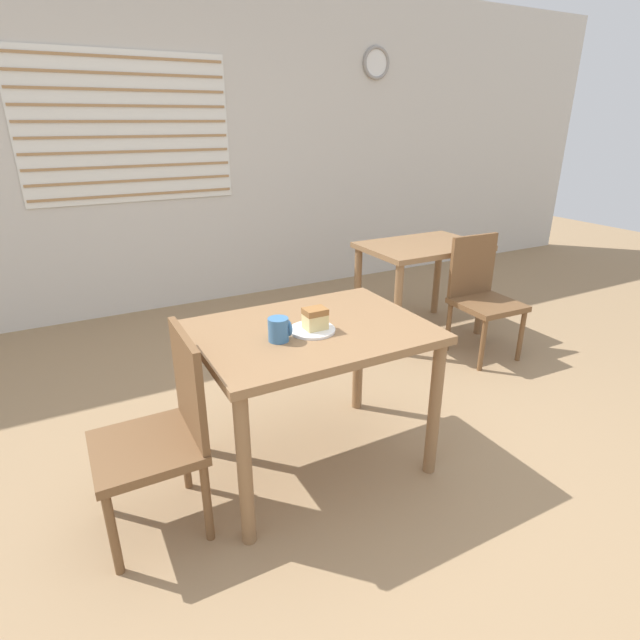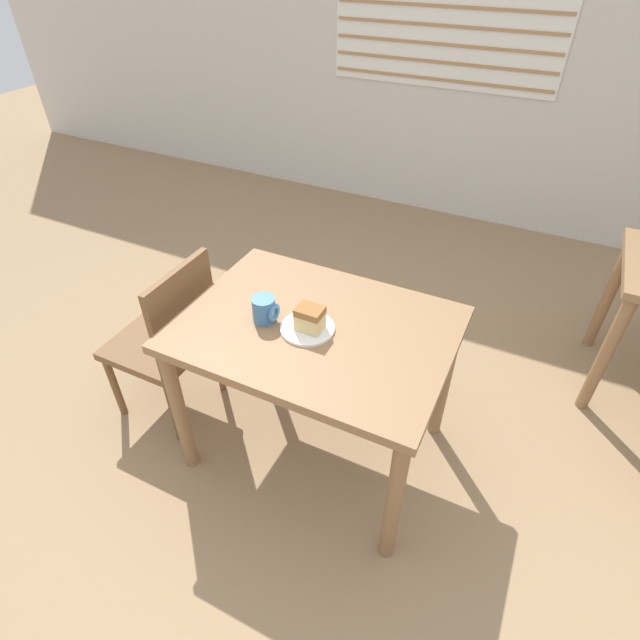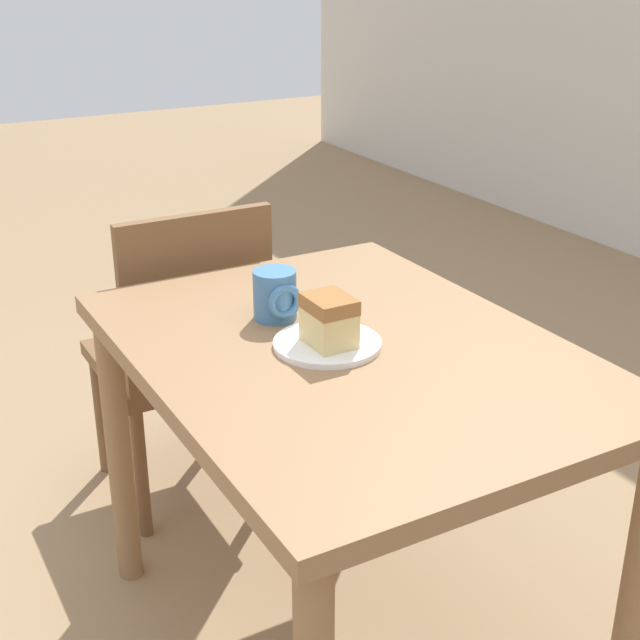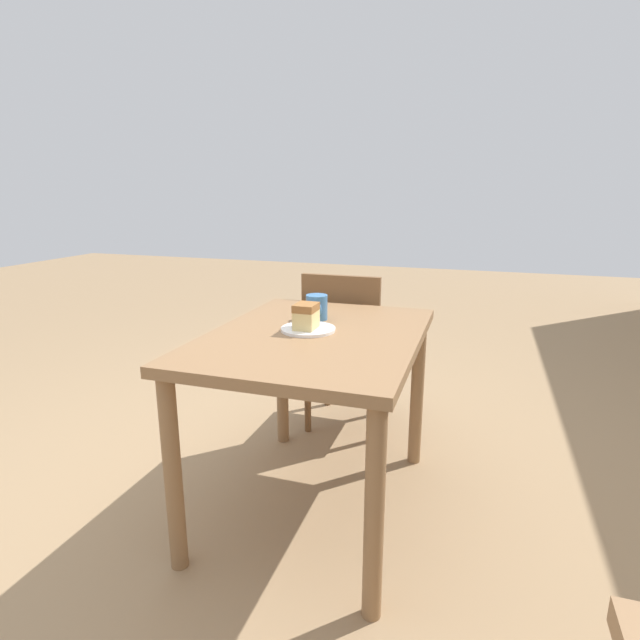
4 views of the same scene
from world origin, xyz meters
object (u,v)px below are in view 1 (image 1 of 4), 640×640
object	(u,v)px
dining_table_near	(312,349)
dining_table_far	(422,260)
chair_near_window	(163,430)
chair_far_corner	(481,294)
cake_slice	(315,318)
plate	(312,330)
coffee_mug	(279,329)

from	to	relation	value
dining_table_near	dining_table_far	distance (m)	1.90
chair_near_window	chair_far_corner	distance (m)	2.51
chair_far_corner	cake_slice	distance (m)	1.84
dining_table_far	chair_near_window	size ratio (longest dim) A/B	1.08
dining_table_near	plate	world-z (taller)	plate
plate	coffee_mug	world-z (taller)	coffee_mug
chair_far_corner	cake_slice	size ratio (longest dim) A/B	8.63
dining_table_near	cake_slice	bearing A→B (deg)	-98.50
plate	chair_far_corner	bearing A→B (deg)	20.02
dining_table_near	plate	bearing A→B (deg)	-118.02
plate	dining_table_far	bearing A→B (deg)	36.13
coffee_mug	plate	bearing A→B (deg)	7.93
dining_table_far	chair_far_corner	world-z (taller)	chair_far_corner
chair_near_window	chair_far_corner	bearing A→B (deg)	105.24
chair_near_window	plate	world-z (taller)	chair_near_window
chair_far_corner	plate	bearing A→B (deg)	-157.72
dining_table_far	coffee_mug	bearing A→B (deg)	-146.12
dining_table_far	chair_near_window	bearing A→B (deg)	-152.59
chair_near_window	cake_slice	distance (m)	0.80
dining_table_far	cake_slice	size ratio (longest dim) A/B	9.28
chair_near_window	chair_far_corner	world-z (taller)	same
dining_table_near	cake_slice	world-z (taller)	cake_slice
plate	coffee_mug	bearing A→B (deg)	-172.07
plate	cake_slice	size ratio (longest dim) A/B	2.09
chair_near_window	plate	size ratio (longest dim) A/B	4.12
dining_table_near	coffee_mug	xyz separation A→B (m)	(-0.19, -0.06, 0.16)
chair_near_window	plate	bearing A→B (deg)	92.92
dining_table_near	chair_far_corner	bearing A→B (deg)	19.15
chair_far_corner	dining_table_near	bearing A→B (deg)	-158.59
chair_far_corner	plate	xyz separation A→B (m)	(-1.71, -0.62, 0.29)
chair_far_corner	dining_table_far	bearing A→B (deg)	107.71
dining_table_near	chair_far_corner	xyz separation A→B (m)	(1.69, 0.59, -0.18)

